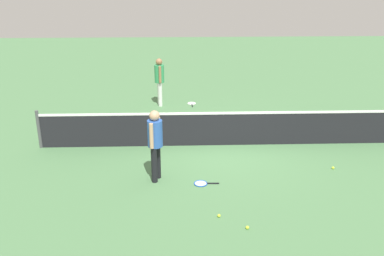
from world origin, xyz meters
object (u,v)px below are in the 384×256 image
Objects in this scene: player_near_side at (155,140)px; tennis_ball_midcourt at (247,228)px; tennis_racket_far_player at (192,104)px; tennis_racket_near_player at (202,183)px; tennis_ball_near_player at (219,216)px; player_far_side at (159,78)px; tennis_ball_by_net at (333,168)px.

player_near_side is 2.92m from tennis_ball_midcourt.
player_near_side reaches higher than tennis_racket_far_player.
tennis_ball_midcourt is at bearing -67.37° from tennis_racket_near_player.
player_near_side is 2.32m from tennis_ball_near_player.
tennis_racket_near_player is at bearing -13.58° from player_near_side.
tennis_ball_midcourt is (0.76, -1.82, 0.02)m from tennis_racket_near_player.
player_far_side is (-0.12, 5.78, 0.00)m from player_near_side.
tennis_ball_by_net is at bearing -50.42° from player_far_side.
tennis_ball_midcourt is (-2.52, -2.48, 0.00)m from tennis_ball_by_net.
tennis_ball_by_net is (3.28, 0.65, 0.02)m from tennis_racket_near_player.
tennis_racket_near_player is at bearing -168.72° from tennis_ball_by_net.
tennis_racket_near_player is at bearing 112.63° from tennis_ball_midcourt.
tennis_racket_far_player is 8.90× the size of tennis_ball_near_player.
tennis_racket_near_player is 8.90× the size of tennis_ball_midcourt.
tennis_racket_far_player is at bearing 80.06° from player_near_side.
tennis_racket_far_player is 7.53m from tennis_ball_near_player.
player_far_side is 1.52m from tennis_racket_far_player.
tennis_ball_near_player and tennis_ball_midcourt have the same top height.
tennis_ball_midcourt is at bearing -76.21° from player_far_side.
tennis_ball_midcourt is at bearing -84.41° from tennis_racket_far_player.
tennis_ball_by_net is 1.00× the size of tennis_ball_midcourt.
tennis_ball_near_player is at bearing -87.87° from tennis_racket_far_player.
tennis_racket_far_player is at bearing 90.18° from tennis_racket_near_player.
player_near_side is at bearing -88.82° from player_far_side.
player_near_side reaches higher than tennis_ball_midcourt.
tennis_racket_near_player is 3.34m from tennis_ball_by_net.
tennis_racket_far_player is (-0.02, 6.13, 0.00)m from tennis_racket_near_player.
player_near_side is at bearing 166.42° from tennis_racket_near_player.
tennis_racket_far_player is at bearing 92.13° from tennis_ball_near_player.
tennis_ball_near_player and tennis_ball_by_net have the same top height.
tennis_ball_near_player reaches higher than tennis_racket_near_player.
player_far_side reaches higher than tennis_ball_near_player.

